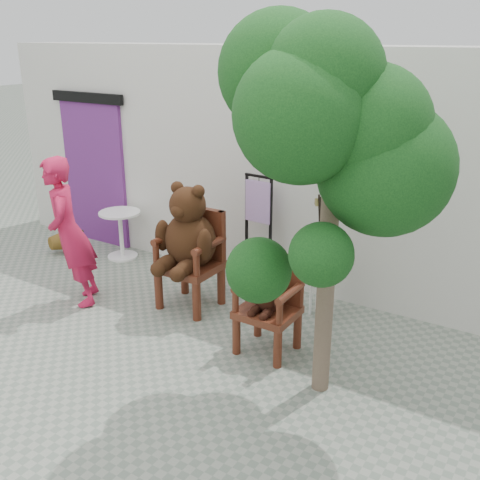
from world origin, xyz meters
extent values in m
plane|color=gray|center=(0.00, 0.00, 0.00)|extent=(60.00, 60.00, 0.00)
cube|color=silver|center=(0.00, 3.10, 1.50)|extent=(9.00, 1.00, 3.00)
cube|color=#632570|center=(-3.00, 2.58, 1.10)|extent=(1.20, 0.08, 2.20)
cube|color=black|center=(-3.00, 2.54, 2.25)|extent=(1.40, 0.06, 0.15)
cylinder|color=#441B0E|center=(-0.67, 1.24, 0.24)|extent=(0.10, 0.10, 0.47)
cylinder|color=#441B0E|center=(-0.67, 1.75, 0.24)|extent=(0.10, 0.10, 0.47)
cylinder|color=#441B0E|center=(-0.11, 1.24, 0.24)|extent=(0.10, 0.10, 0.47)
cylinder|color=#441B0E|center=(-0.11, 1.75, 0.24)|extent=(0.10, 0.10, 0.47)
cube|color=#441B0E|center=(-0.39, 1.49, 0.52)|extent=(0.68, 0.62, 0.09)
cube|color=#441B0E|center=(-0.39, 1.76, 0.87)|extent=(0.64, 0.09, 0.62)
cylinder|color=#441B0E|center=(-0.68, 1.76, 0.87)|extent=(0.09, 0.09, 0.62)
cylinder|color=#441B0E|center=(-0.68, 1.24, 0.70)|extent=(0.08, 0.08, 0.28)
cylinder|color=#441B0E|center=(-0.68, 1.49, 0.85)|extent=(0.09, 0.59, 0.09)
cylinder|color=#441B0E|center=(-0.09, 1.76, 0.87)|extent=(0.09, 0.09, 0.62)
cylinder|color=#441B0E|center=(-0.09, 1.24, 0.70)|extent=(0.08, 0.08, 0.28)
cylinder|color=#441B0E|center=(-0.09, 1.49, 0.85)|extent=(0.09, 0.59, 0.09)
ellipsoid|color=black|center=(-0.39, 1.53, 0.84)|extent=(0.64, 0.55, 0.67)
sphere|color=black|center=(-0.39, 1.49, 1.28)|extent=(0.43, 0.43, 0.43)
ellipsoid|color=black|center=(-0.39, 1.32, 1.25)|extent=(0.19, 0.15, 0.15)
sphere|color=black|center=(-0.54, 1.51, 1.46)|extent=(0.15, 0.15, 0.15)
sphere|color=black|center=(-0.24, 1.51, 1.46)|extent=(0.15, 0.15, 0.15)
ellipsoid|color=black|center=(-0.69, 1.39, 0.88)|extent=(0.15, 0.21, 0.39)
ellipsoid|color=black|center=(-0.53, 1.24, 0.62)|extent=(0.19, 0.38, 0.19)
sphere|color=black|center=(-0.53, 1.09, 0.60)|extent=(0.18, 0.18, 0.18)
ellipsoid|color=black|center=(-0.08, 1.39, 0.88)|extent=(0.15, 0.21, 0.39)
ellipsoid|color=black|center=(-0.25, 1.24, 0.62)|extent=(0.19, 0.38, 0.19)
sphere|color=black|center=(-0.25, 1.09, 0.60)|extent=(0.18, 0.18, 0.18)
cylinder|color=#441B0E|center=(0.67, 0.87, 0.20)|extent=(0.09, 0.09, 0.41)
cylinder|color=#441B0E|center=(0.67, 1.31, 0.20)|extent=(0.09, 0.09, 0.41)
cylinder|color=#441B0E|center=(1.15, 0.87, 0.20)|extent=(0.09, 0.09, 0.41)
cylinder|color=#441B0E|center=(1.15, 1.31, 0.20)|extent=(0.09, 0.09, 0.41)
cube|color=#441B0E|center=(0.91, 1.09, 0.44)|extent=(0.58, 0.53, 0.08)
cube|color=#441B0E|center=(0.91, 1.32, 0.75)|extent=(0.55, 0.08, 0.53)
cylinder|color=#441B0E|center=(0.66, 1.32, 0.75)|extent=(0.08, 0.08, 0.53)
cylinder|color=#441B0E|center=(0.66, 0.87, 0.60)|extent=(0.07, 0.07, 0.24)
cylinder|color=#441B0E|center=(0.66, 1.09, 0.72)|extent=(0.08, 0.50, 0.08)
cylinder|color=#441B0E|center=(1.16, 1.32, 0.75)|extent=(0.08, 0.08, 0.53)
cylinder|color=#441B0E|center=(1.16, 0.87, 0.60)|extent=(0.07, 0.07, 0.24)
cylinder|color=#441B0E|center=(1.16, 1.09, 0.72)|extent=(0.08, 0.50, 0.08)
ellipsoid|color=black|center=(0.91, 1.09, 0.62)|extent=(0.31, 0.27, 0.33)
sphere|color=black|center=(0.91, 1.08, 0.83)|extent=(0.21, 0.21, 0.21)
ellipsoid|color=black|center=(0.91, 1.00, 0.82)|extent=(0.09, 0.07, 0.07)
sphere|color=black|center=(0.84, 1.08, 0.92)|extent=(0.07, 0.07, 0.07)
sphere|color=black|center=(0.99, 1.08, 0.92)|extent=(0.07, 0.07, 0.07)
ellipsoid|color=black|center=(0.76, 1.03, 0.64)|extent=(0.07, 0.10, 0.19)
ellipsoid|color=black|center=(0.84, 0.95, 0.51)|extent=(0.09, 0.18, 0.09)
sphere|color=black|center=(0.84, 0.88, 0.50)|extent=(0.09, 0.09, 0.09)
ellipsoid|color=black|center=(1.06, 1.03, 0.64)|extent=(0.07, 0.10, 0.19)
ellipsoid|color=black|center=(0.98, 0.95, 0.51)|extent=(0.09, 0.18, 0.09)
sphere|color=black|center=(0.98, 0.88, 0.50)|extent=(0.09, 0.09, 0.09)
imported|color=#BC173F|center=(-1.64, 0.82, 0.91)|extent=(0.77, 0.78, 1.82)
cylinder|color=white|center=(-2.21, 2.23, 0.69)|extent=(0.60, 0.60, 0.03)
cylinder|color=white|center=(-2.21, 2.23, 0.35)|extent=(0.06, 0.06, 0.68)
cylinder|color=white|center=(-2.21, 2.23, 0.01)|extent=(0.44, 0.44, 0.03)
cube|color=black|center=(-0.12, 2.36, 0.75)|extent=(0.03, 0.03, 1.50)
cube|color=black|center=(0.24, 2.34, 0.75)|extent=(0.03, 0.03, 1.50)
cube|color=black|center=(0.06, 2.35, 1.50)|extent=(0.40, 0.05, 0.03)
cube|color=black|center=(0.06, 2.35, 0.03)|extent=(0.47, 0.38, 0.06)
cube|color=#AF84C0|center=(0.06, 2.34, 1.18)|extent=(0.36, 0.06, 0.52)
cylinder|color=black|center=(0.06, 2.35, 1.47)|extent=(0.01, 0.01, 0.08)
cylinder|color=white|center=(1.03, 2.14, 0.44)|extent=(0.32, 0.32, 0.03)
cylinder|color=white|center=(1.12, 2.22, 0.22)|extent=(0.03, 0.03, 0.44)
cylinder|color=white|center=(0.95, 2.22, 0.22)|extent=(0.03, 0.03, 0.44)
cylinder|color=white|center=(0.95, 2.06, 0.22)|extent=(0.03, 0.03, 0.44)
cylinder|color=white|center=(1.12, 2.06, 0.22)|extent=(0.03, 0.03, 0.44)
cylinder|color=black|center=(1.00, 2.17, 1.05)|extent=(0.07, 0.07, 0.80)
cylinder|color=olive|center=(0.98, 2.19, 1.38)|extent=(0.04, 0.04, 0.07)
cylinder|color=black|center=(1.07, 2.18, 1.05)|extent=(0.12, 0.11, 0.80)
cylinder|color=olive|center=(1.10, 2.21, 1.38)|extent=(0.04, 0.04, 0.08)
cylinder|color=black|center=(1.00, 2.10, 1.05)|extent=(0.13, 0.12, 0.79)
cylinder|color=olive|center=(0.96, 2.06, 1.38)|extent=(0.05, 0.04, 0.08)
cylinder|color=black|center=(1.06, 2.10, 1.05)|extent=(0.14, 0.08, 0.79)
cylinder|color=olive|center=(1.08, 2.05, 1.38)|extent=(0.05, 0.04, 0.08)
cylinder|color=black|center=(1.08, 2.14, 1.05)|extent=(0.03, 0.13, 0.80)
cylinder|color=olive|center=(1.12, 2.14, 1.38)|extent=(0.04, 0.04, 0.07)
cylinder|color=black|center=(0.99, 2.13, 1.05)|extent=(0.06, 0.16, 0.79)
cylinder|color=olive|center=(0.93, 2.11, 1.38)|extent=(0.04, 0.05, 0.08)
cylinder|color=brown|center=(1.66, 0.78, 1.38)|extent=(0.16, 0.16, 2.76)
sphere|color=black|center=(1.71, 0.43, 2.84)|extent=(0.87, 0.87, 0.87)
sphere|color=black|center=(1.10, 1.18, 2.82)|extent=(0.79, 0.79, 0.79)
sphere|color=black|center=(1.60, 0.29, 2.57)|extent=(1.01, 1.01, 1.01)
sphere|color=black|center=(1.47, 1.21, 2.57)|extent=(0.92, 0.92, 0.92)
sphere|color=black|center=(1.25, 0.59, 2.84)|extent=(0.96, 0.96, 0.96)
sphere|color=black|center=(2.12, 0.70, 2.17)|extent=(1.06, 1.06, 1.06)
sphere|color=black|center=(2.01, 0.61, 2.49)|extent=(0.91, 0.91, 0.91)
sphere|color=black|center=(1.27, 0.29, 1.28)|extent=(0.55, 0.55, 0.55)
sphere|color=black|center=(1.86, 0.19, 1.58)|extent=(0.49, 0.49, 0.49)
imported|color=black|center=(-3.05, 1.91, 0.23)|extent=(0.52, 0.48, 0.47)
camera|label=1|loc=(3.41, -3.41, 3.11)|focal=42.00mm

